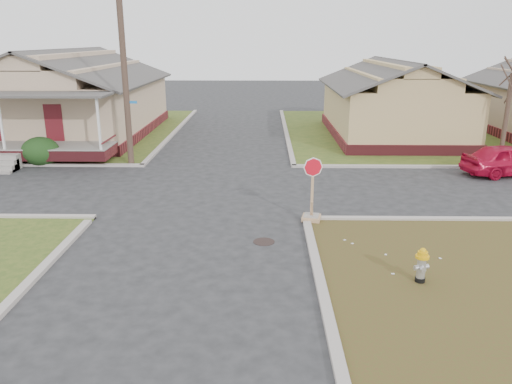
{
  "coord_description": "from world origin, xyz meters",
  "views": [
    {
      "loc": [
        2.2,
        -14.31,
        5.81
      ],
      "look_at": [
        1.94,
        1.0,
        1.1
      ],
      "focal_mm": 35.0,
      "sensor_mm": 36.0,
      "label": 1
    }
  ],
  "objects_px": {
    "fire_hydrant": "(422,263)",
    "red_sedan": "(509,160)",
    "utility_pole": "(124,65)",
    "stop_sign": "(312,207)"
  },
  "relations": [
    {
      "from": "utility_pole",
      "to": "fire_hydrant",
      "type": "xyz_separation_m",
      "value": [
        10.28,
        -11.98,
        -4.12
      ]
    },
    {
      "from": "red_sedan",
      "to": "utility_pole",
      "type": "bearing_deg",
      "value": 73.27
    },
    {
      "from": "stop_sign",
      "to": "red_sedan",
      "type": "relative_size",
      "value": 0.53
    },
    {
      "from": "fire_hydrant",
      "to": "red_sedan",
      "type": "relative_size",
      "value": 0.22
    },
    {
      "from": "utility_pole",
      "to": "red_sedan",
      "type": "xyz_separation_m",
      "value": [
        17.22,
        -1.52,
        -3.97
      ]
    },
    {
      "from": "fire_hydrant",
      "to": "utility_pole",
      "type": "bearing_deg",
      "value": 114.67
    },
    {
      "from": "utility_pole",
      "to": "fire_hydrant",
      "type": "bearing_deg",
      "value": -49.37
    },
    {
      "from": "utility_pole",
      "to": "stop_sign",
      "type": "height_order",
      "value": "utility_pole"
    },
    {
      "from": "fire_hydrant",
      "to": "stop_sign",
      "type": "bearing_deg",
      "value": 101.92
    },
    {
      "from": "fire_hydrant",
      "to": "red_sedan",
      "type": "xyz_separation_m",
      "value": [
        6.95,
        10.46,
        0.15
      ]
    }
  ]
}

